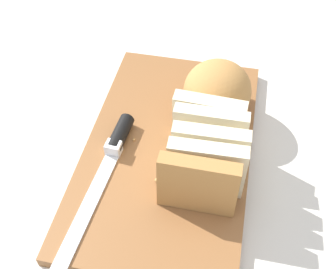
# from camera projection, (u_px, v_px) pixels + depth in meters

# --- Properties ---
(ground_plane) EXTENTS (3.00, 3.00, 0.00)m
(ground_plane) POSITION_uv_depth(u_px,v_px,m) (168.00, 154.00, 0.70)
(ground_plane) COLOR beige
(cutting_board) EXTENTS (0.46, 0.28, 0.02)m
(cutting_board) POSITION_uv_depth(u_px,v_px,m) (168.00, 150.00, 0.69)
(cutting_board) COLOR brown
(cutting_board) RESTS_ON ground_plane
(bread_loaf) EXTENTS (0.27, 0.12, 0.09)m
(bread_loaf) POSITION_uv_depth(u_px,v_px,m) (213.00, 117.00, 0.66)
(bread_loaf) COLOR #A8753D
(bread_loaf) RESTS_ON cutting_board
(bread_knife) EXTENTS (0.29, 0.04, 0.02)m
(bread_knife) POSITION_uv_depth(u_px,v_px,m) (113.00, 150.00, 0.67)
(bread_knife) COLOR silver
(bread_knife) RESTS_ON cutting_board
(crumb_near_knife) EXTENTS (0.01, 0.01, 0.01)m
(crumb_near_knife) POSITION_uv_depth(u_px,v_px,m) (157.00, 180.00, 0.64)
(crumb_near_knife) COLOR tan
(crumb_near_knife) RESTS_ON cutting_board
(crumb_near_loaf) EXTENTS (0.00, 0.00, 0.00)m
(crumb_near_loaf) POSITION_uv_depth(u_px,v_px,m) (133.00, 141.00, 0.69)
(crumb_near_loaf) COLOR tan
(crumb_near_loaf) RESTS_ON cutting_board
(crumb_stray_left) EXTENTS (0.01, 0.01, 0.01)m
(crumb_stray_left) POSITION_uv_depth(u_px,v_px,m) (195.00, 152.00, 0.67)
(crumb_stray_left) COLOR tan
(crumb_stray_left) RESTS_ON cutting_board
(crumb_stray_right) EXTENTS (0.01, 0.01, 0.01)m
(crumb_stray_right) POSITION_uv_depth(u_px,v_px,m) (181.00, 121.00, 0.72)
(crumb_stray_right) COLOR tan
(crumb_stray_right) RESTS_ON cutting_board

